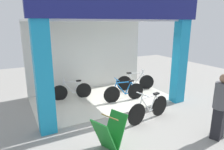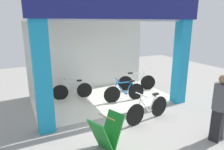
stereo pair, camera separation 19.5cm
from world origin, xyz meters
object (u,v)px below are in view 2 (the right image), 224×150
Objects in this scene: bicycle_inside_1 at (137,82)px; bicycle_inside_2 at (125,92)px; pedestrian_1 at (220,107)px; sandwich_board_sign at (106,133)px; bicycle_parked_0 at (148,109)px; bicycle_inside_0 at (73,90)px.

bicycle_inside_2 is (-1.12, -0.89, -0.01)m from bicycle_inside_1.
sandwich_board_sign is at bearing 162.40° from pedestrian_1.
bicycle_parked_0 is 1.90m from sandwich_board_sign.
pedestrian_1 is (0.96, -1.62, 0.53)m from bicycle_parked_0.
bicycle_inside_1 is at bearing 63.83° from bicycle_parked_0.
bicycle_inside_1 reaches higher than sandwich_board_sign.
bicycle_inside_2 is at bearing 52.42° from sandwich_board_sign.
pedestrian_1 is (0.81, -3.31, 0.54)m from bicycle_inside_2.
bicycle_inside_1 is at bearing 47.99° from sandwich_board_sign.
pedestrian_1 is (2.70, -0.86, 0.48)m from sandwich_board_sign.
pedestrian_1 reaches higher than sandwich_board_sign.
bicycle_inside_1 is 2.87m from bicycle_parked_0.
sandwich_board_sign is (-1.74, -0.76, 0.06)m from bicycle_parked_0.
bicycle_parked_0 reaches higher than bicycle_inside_0.
bicycle_parked_0 is at bearing 120.61° from pedestrian_1.
bicycle_parked_0 reaches higher than bicycle_inside_1.
sandwich_board_sign is at bearing -127.58° from bicycle_inside_2.
sandwich_board_sign reaches higher than bicycle_inside_0.
bicycle_inside_0 is 5.12m from pedestrian_1.
bicycle_inside_0 is 0.91× the size of bicycle_parked_0.
bicycle_parked_0 is (-1.27, -2.58, 0.00)m from bicycle_inside_1.
bicycle_parked_0 is at bearing 23.63° from sandwich_board_sign.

